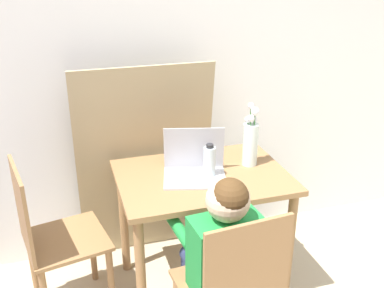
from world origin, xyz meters
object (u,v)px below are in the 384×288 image
object	(u,v)px
person_seated	(221,245)
water_bottle	(210,162)
laptop	(194,165)
chair_spare	(53,240)
flower_vase	(251,140)

from	to	relation	value
person_seated	water_bottle	world-z (taller)	person_seated
person_seated	laptop	bearing A→B (deg)	-98.80
person_seated	water_bottle	xyz separation A→B (m)	(0.10, 0.46, 0.18)
water_bottle	chair_spare	bearing A→B (deg)	176.29
chair_spare	flower_vase	bearing A→B (deg)	-100.29
person_seated	laptop	distance (m)	0.53
chair_spare	water_bottle	size ratio (longest dim) A/B	4.83
chair_spare	water_bottle	xyz separation A→B (m)	(0.83, -0.05, 0.36)
chair_spare	laptop	bearing A→B (deg)	-102.46
chair_spare	person_seated	xyz separation A→B (m)	(0.73, -0.52, 0.17)
laptop	flower_vase	bearing A→B (deg)	20.85
flower_vase	person_seated	bearing A→B (deg)	-124.14
laptop	water_bottle	size ratio (longest dim) A/B	2.00
person_seated	chair_spare	bearing A→B (deg)	-40.45
person_seated	flower_vase	xyz separation A→B (m)	(0.37, 0.54, 0.24)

